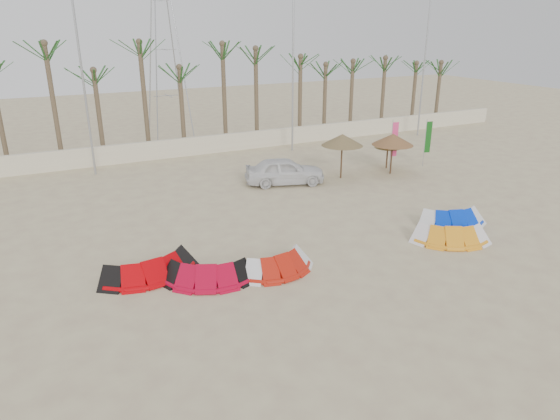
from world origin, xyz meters
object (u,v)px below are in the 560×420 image
parasol_mid (393,139)px  parasol_right (388,142)px  parasol_left (342,140)px  kite_blue (448,215)px  kite_red_left (148,264)px  car (285,171)px  kite_orange (446,232)px  kite_red_right (276,261)px  kite_red_mid (205,269)px

parasol_mid → parasol_right: size_ratio=1.24×
parasol_left → kite_blue: bearing=-86.8°
parasol_left → parasol_right: parasol_left is taller
kite_red_left → car: bearing=38.5°
kite_orange → kite_blue: same height
kite_orange → kite_blue: size_ratio=1.07×
kite_red_right → kite_blue: same height
kite_red_mid → parasol_right: 18.07m
kite_red_right → kite_blue: (9.39, 0.66, 0.00)m
parasol_mid → car: (-6.94, 1.08, -1.41)m
kite_red_mid → kite_orange: bearing=-7.1°
kite_red_left → kite_orange: size_ratio=1.02×
kite_orange → kite_blue: bearing=43.2°
kite_red_left → car: (9.77, 7.78, 0.37)m
kite_red_right → parasol_mid: size_ratio=1.20×
kite_orange → parasol_mid: (4.39, 9.39, 1.78)m
parasol_mid → car: size_ratio=0.56×
kite_orange → car: 10.78m
parasol_left → parasol_mid: (3.33, -0.60, -0.18)m
kite_red_left → kite_blue: size_ratio=1.08×
kite_blue → kite_red_mid: bearing=-179.4°
parasol_mid → parasol_left: bearing=169.8°
kite_orange → parasol_right: 11.71m
kite_red_mid → kite_red_right: same height
kite_red_left → parasol_mid: (16.72, 6.70, 1.77)m
kite_red_left → kite_blue: (13.87, -1.24, -0.00)m
kite_red_mid → parasol_right: bearing=30.7°
kite_red_left → parasol_right: size_ratio=1.83×
kite_orange → parasol_mid: 10.52m
kite_blue → parasol_right: (3.42, 9.08, 1.30)m
kite_blue → parasol_left: size_ratio=1.28×
kite_orange → car: size_ratio=0.80×
car → kite_orange: bearing=-149.2°
kite_red_left → kite_orange: bearing=-12.3°
kite_orange → parasol_mid: parasol_mid is taller
kite_red_left → parasol_right: parasol_right is taller
kite_orange → kite_red_right: bearing=174.3°
kite_red_left → parasol_mid: bearing=21.9°
kite_red_left → kite_red_mid: same height
car → kite_red_right: bearing=168.4°
parasol_right → kite_red_left: bearing=-155.6°
kite_red_right → car: size_ratio=0.67×
kite_red_left → parasol_left: bearing=28.6°
kite_red_left → kite_red_right: size_ratio=1.23×
kite_blue → parasol_mid: bearing=70.3°
kite_orange → parasol_right: size_ratio=1.80×
parasol_right → kite_red_right: bearing=-142.8°
kite_red_mid → parasol_left: 14.62m
parasol_left → car: parasol_left is taller
kite_red_right → parasol_right: parasol_right is taller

